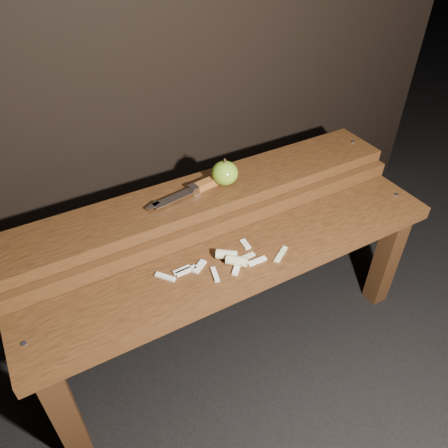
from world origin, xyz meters
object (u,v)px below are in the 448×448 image
knife (202,186)px  apple (225,173)px  bench_rear_tier (207,214)px  bench_front_tier (246,276)px

knife → apple: bearing=-5.1°
apple → knife: size_ratio=0.30×
bench_rear_tier → knife: 0.10m
bench_front_tier → apple: size_ratio=14.70×
bench_rear_tier → apple: size_ratio=14.70×
bench_rear_tier → apple: (0.06, 0.00, 0.12)m
bench_front_tier → bench_rear_tier: 0.23m
bench_front_tier → apple: bearing=74.4°
bench_front_tier → bench_rear_tier: bearing=90.0°
bench_front_tier → bench_rear_tier: size_ratio=1.00×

